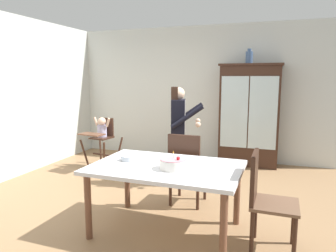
% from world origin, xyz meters
% --- Properties ---
extents(ground_plane, '(6.24, 6.24, 0.00)m').
position_xyz_m(ground_plane, '(0.00, 0.00, 0.00)').
color(ground_plane, '#93704C').
extents(wall_back, '(5.32, 0.06, 2.70)m').
position_xyz_m(wall_back, '(0.00, 2.63, 1.35)').
color(wall_back, silver).
rests_on(wall_back, ground_plane).
extents(china_cabinet, '(1.14, 0.48, 1.92)m').
position_xyz_m(china_cabinet, '(1.04, 2.37, 0.97)').
color(china_cabinet, '#382116').
rests_on(china_cabinet, ground_plane).
extents(ceramic_vase, '(0.13, 0.13, 0.27)m').
position_xyz_m(ceramic_vase, '(1.00, 2.37, 2.04)').
color(ceramic_vase, '#3D567F').
rests_on(ceramic_vase, china_cabinet).
extents(high_chair_with_toddler, '(0.65, 0.74, 0.95)m').
position_xyz_m(high_chair_with_toddler, '(-1.50, 1.28, 0.65)').
color(high_chair_with_toddler, '#382116').
rests_on(high_chair_with_toddler, ground_plane).
extents(adult_person, '(0.59, 0.58, 1.53)m').
position_xyz_m(adult_person, '(0.11, 0.87, 0.97)').
color(adult_person, '#47474C').
rests_on(adult_person, ground_plane).
extents(dining_table, '(1.60, 1.07, 0.74)m').
position_xyz_m(dining_table, '(0.43, -0.63, 0.66)').
color(dining_table, silver).
rests_on(dining_table, ground_plane).
extents(birthday_cake, '(0.28, 0.28, 0.19)m').
position_xyz_m(birthday_cake, '(0.55, -0.72, 0.79)').
color(birthday_cake, white).
rests_on(birthday_cake, dining_table).
extents(serving_bowl, '(0.18, 0.18, 0.05)m').
position_xyz_m(serving_bowl, '(-0.04, -0.57, 0.77)').
color(serving_bowl, '#B2BCC6').
rests_on(serving_bowl, dining_table).
extents(dining_chair_far_side, '(0.45, 0.45, 0.96)m').
position_xyz_m(dining_chair_far_side, '(0.45, 0.11, 0.56)').
color(dining_chair_far_side, '#382116').
rests_on(dining_chair_far_side, ground_plane).
extents(dining_chair_right_end, '(0.45, 0.45, 0.96)m').
position_xyz_m(dining_chair_right_end, '(1.44, -0.64, 0.56)').
color(dining_chair_right_end, '#382116').
rests_on(dining_chair_right_end, ground_plane).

